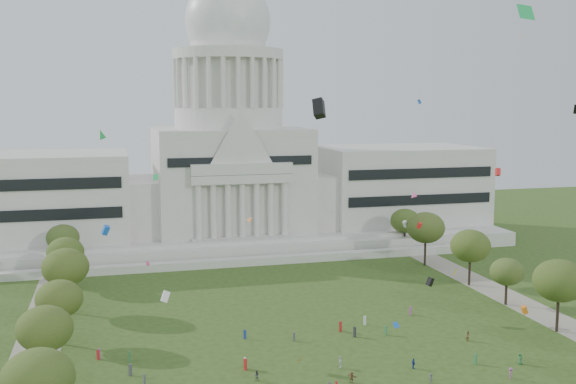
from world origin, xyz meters
TOP-DOWN VIEW (x-y plane):
  - capitol at (0.00, 113.59)m, footprint 160.00×64.50m
  - path_left at (-48.00, 30.00)m, footprint 8.00×160.00m
  - path_right at (48.00, 30.00)m, footprint 8.00×160.00m
  - row_tree_l_1 at (-44.07, -2.96)m, footprint 8.86×8.86m
  - row_tree_l_2 at (-45.04, 17.30)m, footprint 8.42×8.42m
  - row_tree_r_2 at (44.17, 17.44)m, footprint 9.55×9.55m
  - row_tree_l_3 at (-44.09, 33.92)m, footprint 8.12×8.12m
  - row_tree_r_3 at (44.40, 34.48)m, footprint 7.01×7.01m
  - row_tree_l_4 at (-44.08, 52.42)m, footprint 9.29×9.29m
  - row_tree_r_4 at (44.76, 50.04)m, footprint 9.19×9.19m
  - row_tree_l_5 at (-45.22, 71.01)m, footprint 8.33×8.33m
  - row_tree_r_5 at (43.49, 70.19)m, footprint 9.82×9.82m
  - row_tree_l_6 at (-46.87, 89.14)m, footprint 8.19×8.19m
  - row_tree_r_6 at (45.96, 88.13)m, footprint 8.42×8.42m
  - person_0 at (28.39, 5.38)m, footprint 0.88×1.06m
  - person_2 at (25.73, 17.07)m, footprint 1.00×0.73m
  - person_3 at (11.03, 2.39)m, footprint 0.52×0.98m
  - person_4 at (-0.33, 11.29)m, footprint 0.97×1.30m
  - person_5 at (-0.50, 5.52)m, footprint 1.65×1.70m
  - person_8 at (-14.24, 10.00)m, footprint 0.88×0.65m
  - person_9 at (23.57, 0.61)m, footprint 0.96×1.30m
  - person_10 at (10.89, 8.10)m, footprint 0.58×1.02m
  - distant_crowd at (-11.83, 16.64)m, footprint 62.87×37.91m
  - kite_swarm at (5.81, 10.82)m, footprint 86.18×104.90m

SIDE VIEW (x-z plane):
  - path_left at x=-48.00m, z-range 0.00..0.04m
  - path_right at x=48.00m, z-range 0.00..0.04m
  - person_3 at x=11.03m, z-range 0.00..1.50m
  - person_8 at x=-14.24m, z-range 0.00..1.63m
  - person_10 at x=10.89m, z-range 0.00..1.71m
  - distant_crowd at x=-11.83m, z-range -0.09..1.83m
  - person_9 at x=23.57m, z-range 0.00..1.81m
  - person_5 at x=-0.50m, z-range 0.00..1.83m
  - person_0 at x=28.39m, z-range 0.00..1.86m
  - person_2 at x=25.73m, z-range 0.00..1.86m
  - person_4 at x=-0.33m, z-range 0.00..1.98m
  - row_tree_r_3 at x=44.40m, z-range 2.09..12.07m
  - row_tree_l_3 at x=-44.09m, z-range 2.43..13.98m
  - row_tree_l_6 at x=-46.87m, z-range 2.45..14.09m
  - row_tree_l_5 at x=-45.22m, z-range 2.49..14.34m
  - row_tree_r_6 at x=45.96m, z-range 2.52..14.49m
  - row_tree_l_2 at x=-45.04m, z-range 2.52..14.49m
  - row_tree_l_1 at x=-44.07m, z-range 2.65..15.25m
  - row_tree_r_4 at x=44.76m, z-range 2.76..15.82m
  - row_tree_l_4 at x=-44.08m, z-range 2.79..16.00m
  - row_tree_r_2 at x=44.17m, z-range 2.87..16.45m
  - row_tree_r_5 at x=43.49m, z-range 2.95..16.91m
  - capitol at x=0.00m, z-range -23.35..67.95m
  - kite_swarm at x=5.81m, z-range -3.92..58.55m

